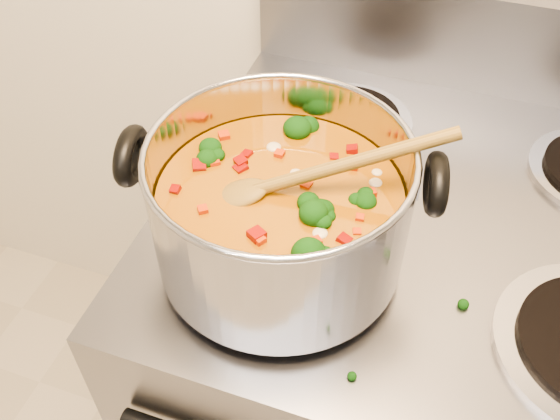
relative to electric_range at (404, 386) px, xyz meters
name	(u,v)px	position (x,y,z in m)	size (l,w,h in m)	color
electric_range	(404,386)	(0.00, 0.00, 0.00)	(0.76, 0.68, 1.08)	gray
stockpot	(280,210)	(-0.19, -0.15, 0.54)	(0.35, 0.29, 0.17)	#ADACB5
wooden_spoon	(293,179)	(-0.18, -0.14, 0.59)	(0.26, 0.13, 0.10)	brown
cooktop_crumbs	(308,369)	(-0.11, -0.28, 0.46)	(0.32, 0.11, 0.01)	black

